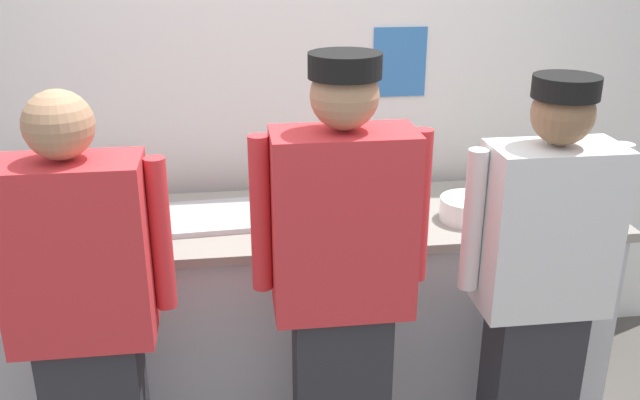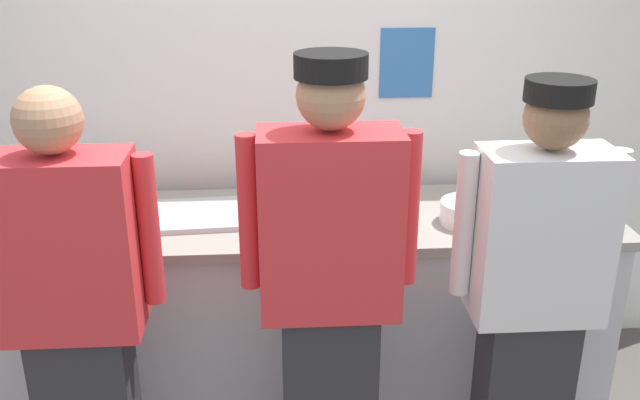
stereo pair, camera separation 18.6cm
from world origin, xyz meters
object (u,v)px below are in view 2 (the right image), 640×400
object	(u,v)px
chef_near_left	(76,310)
plate_stack_rear	(311,209)
chef_center	(330,283)
chef_far_right	(534,291)
ramekin_red_sauce	(117,199)
deli_cup	(561,216)
ramekin_green_sauce	(351,194)
plate_stack_front	(469,213)
squeeze_bottle_secondary	(90,212)
sheet_tray	(203,215)
mixing_bowl_steel	(60,202)
ramekin_orange_sauce	(560,204)
squeeze_bottle_primary	(535,180)

from	to	relation	value
chef_near_left	plate_stack_rear	bearing A→B (deg)	39.72
chef_center	chef_far_right	size ratio (longest dim) A/B	1.05
ramekin_red_sauce	deli_cup	xyz separation A→B (m)	(1.89, -0.38, 0.03)
plate_stack_rear	ramekin_green_sauce	xyz separation A→B (m)	(0.19, 0.17, -0.00)
plate_stack_front	ramekin_red_sauce	bearing A→B (deg)	167.95
chef_near_left	ramekin_green_sauce	xyz separation A→B (m)	(1.02, 0.86, 0.06)
squeeze_bottle_secondary	ramekin_red_sauce	distance (m)	0.32
sheet_tray	mixing_bowl_steel	bearing A→B (deg)	175.04
ramekin_orange_sauce	ramekin_red_sauce	xyz separation A→B (m)	(-1.96, 0.20, -0.00)
plate_stack_front	deli_cup	world-z (taller)	plate_stack_front
chef_center	ramekin_green_sauce	world-z (taller)	chef_center
chef_center	ramekin_orange_sauce	size ratio (longest dim) A/B	19.79
chef_near_left	sheet_tray	world-z (taller)	chef_near_left
mixing_bowl_steel	deli_cup	xyz separation A→B (m)	(2.10, -0.24, -0.02)
chef_near_left	ramekin_red_sauce	xyz separation A→B (m)	(-0.03, 0.87, 0.06)
chef_center	chef_far_right	xyz separation A→B (m)	(0.72, -0.01, -0.05)
plate_stack_front	mixing_bowl_steel	world-z (taller)	mixing_bowl_steel
ramekin_orange_sauce	ramekin_green_sauce	xyz separation A→B (m)	(-0.91, 0.19, -0.00)
mixing_bowl_steel	squeeze_bottle_primary	bearing A→B (deg)	2.21
squeeze_bottle_primary	chef_near_left	bearing A→B (deg)	-156.37
chef_center	plate_stack_front	size ratio (longest dim) A/B	6.96
chef_center	mixing_bowl_steel	xyz separation A→B (m)	(-1.10, 0.71, 0.05)
chef_near_left	plate_stack_front	distance (m)	1.59
ramekin_red_sauce	chef_far_right	bearing A→B (deg)	-27.69
plate_stack_front	sheet_tray	bearing A→B (deg)	172.96
sheet_tray	squeeze_bottle_secondary	size ratio (longest dim) A/B	2.52
plate_stack_front	ramekin_green_sauce	distance (m)	0.57
chef_center	squeeze_bottle_primary	size ratio (longest dim) A/B	9.13
chef_center	ramekin_green_sauce	xyz separation A→B (m)	(0.16, 0.84, 0.01)
chef_center	ramekin_red_sauce	world-z (taller)	chef_center
chef_far_right	ramekin_green_sauce	size ratio (longest dim) A/B	18.71
plate_stack_front	chef_center	bearing A→B (deg)	-140.58
mixing_bowl_steel	ramekin_green_sauce	distance (m)	1.27
squeeze_bottle_primary	ramekin_orange_sauce	world-z (taller)	squeeze_bottle_primary
sheet_tray	ramekin_red_sauce	xyz separation A→B (m)	(-0.40, 0.19, 0.01)
squeeze_bottle_secondary	ramekin_green_sauce	size ratio (longest dim) A/B	2.18
plate_stack_rear	ramekin_red_sauce	xyz separation A→B (m)	(-0.86, 0.18, -0.00)
plate_stack_front	mixing_bowl_steel	distance (m)	1.74
squeeze_bottle_secondary	ramekin_green_sauce	bearing A→B (deg)	15.88
squeeze_bottle_primary	ramekin_orange_sauce	distance (m)	0.17
sheet_tray	squeeze_bottle_primary	xyz separation A→B (m)	(1.50, 0.13, 0.08)
chef_far_right	ramekin_green_sauce	bearing A→B (deg)	123.63
squeeze_bottle_secondary	ramekin_green_sauce	world-z (taller)	squeeze_bottle_secondary
squeeze_bottle_primary	chef_far_right	bearing A→B (deg)	-109.14
chef_near_left	squeeze_bottle_secondary	size ratio (longest dim) A/B	8.62
plate_stack_front	deli_cup	size ratio (longest dim) A/B	2.65
chef_near_left	ramekin_green_sauce	bearing A→B (deg)	40.17
plate_stack_rear	squeeze_bottle_primary	bearing A→B (deg)	6.86
chef_center	plate_stack_front	distance (m)	0.81
ramekin_orange_sauce	ramekin_red_sauce	bearing A→B (deg)	174.32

